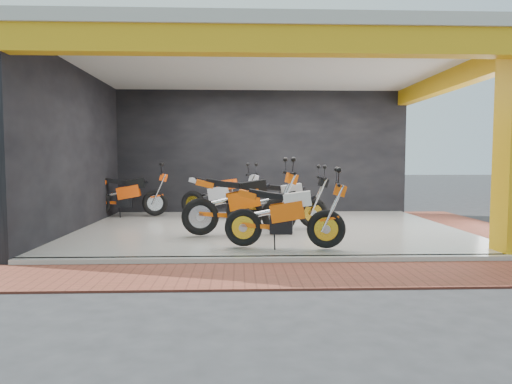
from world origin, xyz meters
TOP-DOWN VIEW (x-y plane):
  - ground at (0.00, 0.00)m, footprint 80.00×80.00m
  - showroom_floor at (0.00, 2.00)m, footprint 8.00×6.00m
  - showroom_ceiling at (0.00, 2.00)m, footprint 8.40×6.40m
  - back_wall at (0.00, 5.10)m, footprint 8.20×0.20m
  - left_wall at (-4.10, 2.00)m, footprint 0.20×6.20m
  - header_beam_front at (0.00, -1.00)m, footprint 8.40×0.30m
  - header_beam_right at (4.00, 2.00)m, footprint 0.30×6.40m
  - floor_kerb at (0.00, -1.02)m, footprint 8.00×0.20m
  - paver_front at (0.00, -1.80)m, footprint 9.00×1.40m
  - paver_right at (4.80, 2.00)m, footprint 1.40×7.00m
  - moto_hero at (0.79, -0.50)m, footprint 2.20×1.10m
  - moto_row_a at (0.94, 1.76)m, footprint 2.16×0.87m
  - moto_row_b at (0.16, 1.05)m, footprint 2.47×1.18m
  - moto_row_c at (-0.48, 3.30)m, footprint 2.33×1.55m
  - moto_row_d at (-2.80, 4.01)m, footprint 2.27×1.04m

SIDE VIEW (x-z plane):
  - ground at x=0.00m, z-range 0.00..0.00m
  - paver_front at x=0.00m, z-range 0.00..0.03m
  - paver_right at x=4.80m, z-range 0.00..0.03m
  - showroom_floor at x=0.00m, z-range 0.00..0.10m
  - floor_kerb at x=0.00m, z-range 0.00..0.10m
  - moto_hero at x=0.79m, z-range 0.10..1.39m
  - moto_row_a at x=0.94m, z-range 0.10..1.40m
  - moto_row_c at x=-0.48m, z-range 0.10..1.44m
  - moto_row_d at x=-2.80m, z-range 0.10..1.44m
  - moto_row_b at x=0.16m, z-range 0.10..1.55m
  - back_wall at x=0.00m, z-range 0.00..3.50m
  - left_wall at x=-4.10m, z-range 0.00..3.50m
  - header_beam_front at x=0.00m, z-range 3.10..3.50m
  - header_beam_right at x=4.00m, z-range 3.10..3.50m
  - showroom_ceiling at x=0.00m, z-range 3.50..3.70m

